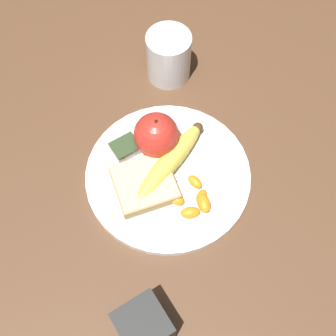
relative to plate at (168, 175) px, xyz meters
name	(u,v)px	position (x,y,z in m)	size (l,w,h in m)	color
ground_plane	(168,177)	(0.00, 0.00, -0.01)	(3.00, 3.00, 0.00)	brown
plate	(168,175)	(0.00, 0.00, 0.00)	(0.28, 0.28, 0.01)	white
juice_glass	(169,57)	(-0.12, -0.19, 0.04)	(0.08, 0.08, 0.09)	silver
apple	(156,135)	(-0.01, -0.05, 0.04)	(0.08, 0.08, 0.08)	red
banana	(170,161)	(-0.01, -0.01, 0.02)	(0.18, 0.10, 0.03)	#E0CC4C
bread_slice	(143,182)	(0.05, 0.00, 0.02)	(0.11, 0.11, 0.02)	#AB8751
fork	(171,179)	(0.00, 0.01, 0.01)	(0.18, 0.08, 0.00)	#B2B2B7
jam_packet	(125,148)	(0.04, -0.07, 0.01)	(0.04, 0.04, 0.02)	white
orange_segment_0	(201,196)	(-0.02, 0.07, 0.01)	(0.03, 0.03, 0.01)	orange
orange_segment_1	(190,213)	(0.01, 0.08, 0.01)	(0.04, 0.03, 0.02)	orange
orange_segment_2	(176,199)	(0.02, 0.05, 0.01)	(0.03, 0.04, 0.02)	orange
orange_segment_3	(195,182)	(-0.03, 0.04, 0.01)	(0.02, 0.03, 0.02)	orange
orange_segment_4	(204,203)	(-0.02, 0.08, 0.01)	(0.03, 0.04, 0.02)	orange
condiment_caddy	(143,327)	(0.16, 0.19, 0.03)	(0.07, 0.07, 0.07)	#2D2D2D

